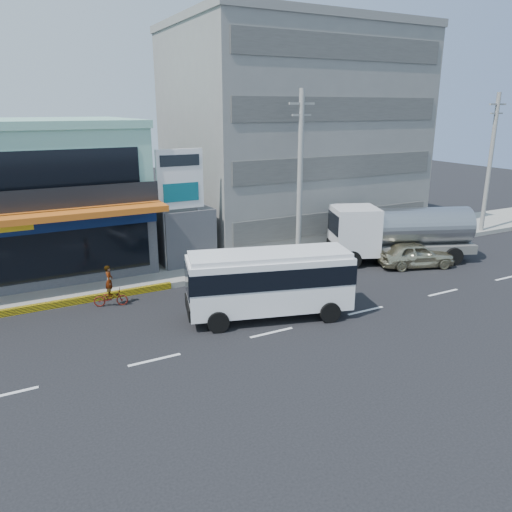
# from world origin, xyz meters

# --- Properties ---
(ground) EXTENTS (120.00, 120.00, 0.00)m
(ground) POSITION_xyz_m (0.00, 0.00, 0.00)
(ground) COLOR black
(ground) RESTS_ON ground
(sidewalk) EXTENTS (70.00, 5.00, 0.30)m
(sidewalk) POSITION_xyz_m (5.00, 9.50, 0.15)
(sidewalk) COLOR gray
(sidewalk) RESTS_ON ground
(shop_building) EXTENTS (12.40, 11.70, 8.00)m
(shop_building) POSITION_xyz_m (-8.00, 13.95, 4.00)
(shop_building) COLOR #404045
(shop_building) RESTS_ON ground
(concrete_building) EXTENTS (16.00, 12.00, 14.00)m
(concrete_building) POSITION_xyz_m (10.00, 15.00, 7.00)
(concrete_building) COLOR gray
(concrete_building) RESTS_ON ground
(gap_structure) EXTENTS (3.00, 6.00, 3.50)m
(gap_structure) POSITION_xyz_m (0.00, 12.00, 1.75)
(gap_structure) COLOR #404045
(gap_structure) RESTS_ON ground
(satellite_dish) EXTENTS (1.50, 1.50, 0.15)m
(satellite_dish) POSITION_xyz_m (0.00, 11.00, 3.58)
(satellite_dish) COLOR slate
(satellite_dish) RESTS_ON gap_structure
(billboard) EXTENTS (2.60, 0.18, 6.90)m
(billboard) POSITION_xyz_m (-0.50, 9.20, 4.93)
(billboard) COLOR gray
(billboard) RESTS_ON ground
(utility_pole_near) EXTENTS (1.60, 0.30, 10.00)m
(utility_pole_near) POSITION_xyz_m (6.00, 7.40, 5.15)
(utility_pole_near) COLOR #999993
(utility_pole_near) RESTS_ON ground
(utility_pole_far) EXTENTS (1.60, 0.30, 10.00)m
(utility_pole_far) POSITION_xyz_m (22.00, 7.40, 5.15)
(utility_pole_far) COLOR #999993
(utility_pole_far) RESTS_ON ground
(minibus) EXTENTS (7.55, 4.15, 3.01)m
(minibus) POSITION_xyz_m (0.73, 1.50, 1.80)
(minibus) COLOR white
(minibus) RESTS_ON ground
(sedan) EXTENTS (4.75, 3.06, 1.51)m
(sedan) POSITION_xyz_m (11.86, 3.85, 0.75)
(sedan) COLOR #B7AF8C
(sedan) RESTS_ON ground
(tanker_truck) EXTENTS (8.86, 5.41, 3.37)m
(tanker_truck) POSITION_xyz_m (11.66, 5.33, 1.81)
(tanker_truck) COLOR silver
(tanker_truck) RESTS_ON ground
(motorcycle_rider) EXTENTS (1.65, 0.98, 2.00)m
(motorcycle_rider) POSITION_xyz_m (-5.26, 6.09, 0.66)
(motorcycle_rider) COLOR #56130C
(motorcycle_rider) RESTS_ON ground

